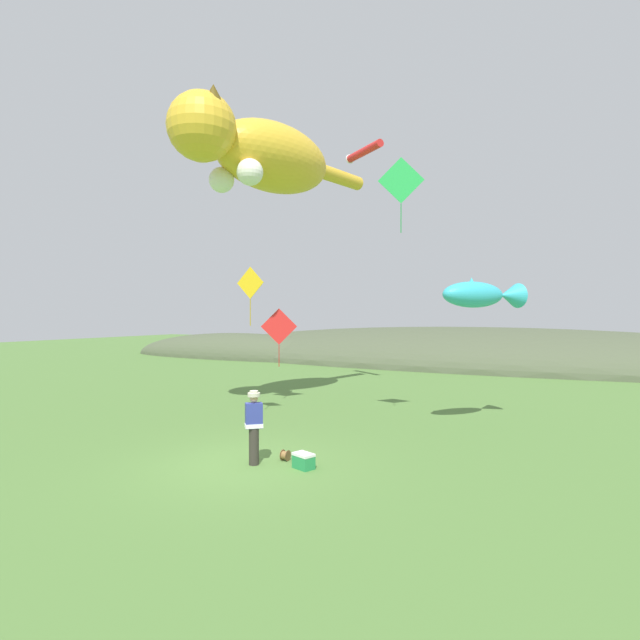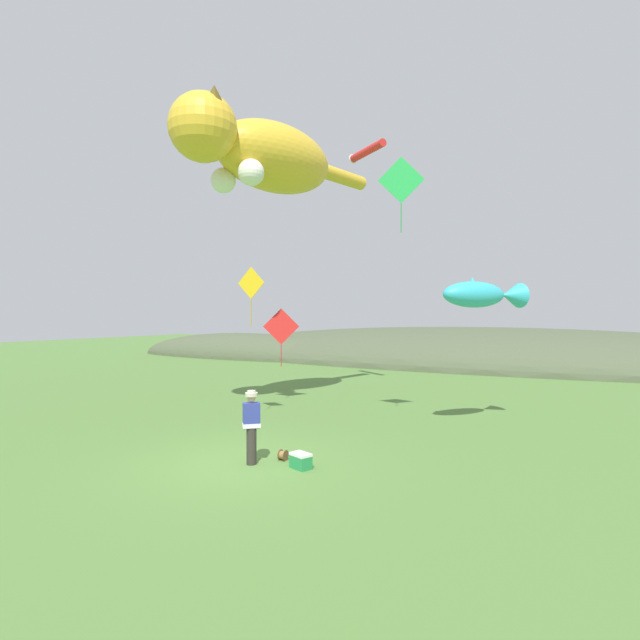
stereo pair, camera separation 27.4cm
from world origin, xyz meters
name	(u,v)px [view 1 (the left image)]	position (x,y,z in m)	size (l,w,h in m)	color
ground_plane	(243,465)	(0.00, 0.00, 0.00)	(120.00, 120.00, 0.00)	#517A38
distant_hill_ridge	(440,362)	(-2.19, 28.07, 0.00)	(54.81, 15.55, 5.38)	#4C563D
festival_attendant	(254,425)	(0.22, 0.14, 0.95)	(0.49, 0.47, 1.77)	#332D28
kite_spool	(285,455)	(0.72, 0.76, 0.13)	(0.17, 0.26, 0.26)	olive
picnic_cooler	(304,461)	(1.42, 0.42, 0.18)	(0.57, 0.47, 0.36)	#268C4C
kite_giant_cat	(260,154)	(-3.47, 5.80, 9.59)	(3.95, 9.81, 3.02)	gold
kite_fish_windsock	(482,295)	(4.40, 6.55, 4.23)	(2.52, 2.94, 0.94)	#33B2CC
kite_tube_streamer	(364,152)	(-1.68, 11.63, 11.10)	(2.36, 1.80, 0.44)	red
kite_diamond_gold	(250,284)	(-2.64, 4.02, 4.64)	(1.08, 0.04, 1.98)	yellow
kite_diamond_red	(279,327)	(-3.73, 7.56, 3.10)	(1.26, 0.80, 2.38)	red
kite_diamond_green	(401,181)	(2.27, 5.01, 7.69)	(1.33, 0.51, 2.31)	green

